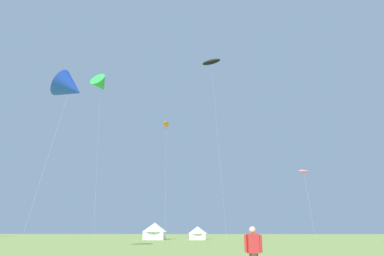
{
  "coord_description": "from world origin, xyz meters",
  "views": [
    {
      "loc": [
        1.79,
        -3.56,
        1.58
      ],
      "look_at": [
        0.0,
        32.0,
        12.8
      ],
      "focal_mm": 30.71,
      "sensor_mm": 36.0,
      "label": 1
    }
  ],
  "objects_px": {
    "kite_blue_delta": "(70,88)",
    "festival_tent_center": "(155,230)",
    "kite_black_parafoil": "(211,62)",
    "person_spectator": "(254,255)",
    "kite_orange_parafoil": "(166,124)",
    "kite_green_delta": "(101,84)",
    "festival_tent_left": "(198,232)",
    "kite_pink_parafoil": "(304,172)"
  },
  "relations": [
    {
      "from": "kite_black_parafoil",
      "to": "festival_tent_center",
      "type": "relative_size",
      "value": 6.87
    },
    {
      "from": "kite_black_parafoil",
      "to": "kite_green_delta",
      "type": "bearing_deg",
      "value": -159.61
    },
    {
      "from": "kite_pink_parafoil",
      "to": "person_spectator",
      "type": "height_order",
      "value": "kite_pink_parafoil"
    },
    {
      "from": "kite_blue_delta",
      "to": "festival_tent_left",
      "type": "xyz_separation_m",
      "value": [
        11.64,
        36.15,
        -14.08
      ]
    },
    {
      "from": "kite_pink_parafoil",
      "to": "kite_orange_parafoil",
      "type": "height_order",
      "value": "kite_orange_parafoil"
    },
    {
      "from": "kite_green_delta",
      "to": "festival_tent_center",
      "type": "height_order",
      "value": "kite_green_delta"
    },
    {
      "from": "kite_orange_parafoil",
      "to": "person_spectator",
      "type": "height_order",
      "value": "kite_orange_parafoil"
    },
    {
      "from": "kite_pink_parafoil",
      "to": "kite_green_delta",
      "type": "bearing_deg",
      "value": -166.87
    },
    {
      "from": "festival_tent_left",
      "to": "person_spectator",
      "type": "bearing_deg",
      "value": -86.19
    },
    {
      "from": "kite_blue_delta",
      "to": "festival_tent_center",
      "type": "xyz_separation_m",
      "value": [
        3.33,
        36.15,
        -13.69
      ]
    },
    {
      "from": "kite_pink_parafoil",
      "to": "kite_blue_delta",
      "type": "xyz_separation_m",
      "value": [
        -30.55,
        -28.2,
        3.92
      ]
    },
    {
      "from": "festival_tent_center",
      "to": "kite_black_parafoil",
      "type": "bearing_deg",
      "value": -38.36
    },
    {
      "from": "kite_pink_parafoil",
      "to": "person_spectator",
      "type": "xyz_separation_m",
      "value": [
        -15.27,
        -46.67,
        -10.67
      ]
    },
    {
      "from": "kite_green_delta",
      "to": "festival_tent_left",
      "type": "relative_size",
      "value": 7.14
    },
    {
      "from": "kite_blue_delta",
      "to": "kite_black_parafoil",
      "type": "bearing_deg",
      "value": 61.48
    },
    {
      "from": "kite_orange_parafoil",
      "to": "festival_tent_center",
      "type": "relative_size",
      "value": 4.48
    },
    {
      "from": "kite_pink_parafoil",
      "to": "festival_tent_left",
      "type": "xyz_separation_m",
      "value": [
        -18.91,
        7.95,
        -10.15
      ]
    },
    {
      "from": "festival_tent_center",
      "to": "kite_blue_delta",
      "type": "bearing_deg",
      "value": -95.26
    },
    {
      "from": "kite_black_parafoil",
      "to": "kite_pink_parafoil",
      "type": "bearing_deg",
      "value": 3.9
    },
    {
      "from": "person_spectator",
      "to": "festival_tent_left",
      "type": "height_order",
      "value": "festival_tent_left"
    },
    {
      "from": "kite_pink_parafoil",
      "to": "kite_orange_parafoil",
      "type": "relative_size",
      "value": 0.55
    },
    {
      "from": "kite_black_parafoil",
      "to": "kite_orange_parafoil",
      "type": "bearing_deg",
      "value": 160.33
    },
    {
      "from": "kite_pink_parafoil",
      "to": "kite_green_delta",
      "type": "distance_m",
      "value": 38.19
    },
    {
      "from": "person_spectator",
      "to": "festival_tent_left",
      "type": "bearing_deg",
      "value": 93.81
    },
    {
      "from": "kite_blue_delta",
      "to": "festival_tent_center",
      "type": "height_order",
      "value": "kite_blue_delta"
    },
    {
      "from": "kite_black_parafoil",
      "to": "kite_blue_delta",
      "type": "relative_size",
      "value": 1.94
    },
    {
      "from": "kite_orange_parafoil",
      "to": "kite_pink_parafoil",
      "type": "bearing_deg",
      "value": -4.88
    },
    {
      "from": "kite_green_delta",
      "to": "kite_blue_delta",
      "type": "xyz_separation_m",
      "value": [
        4.13,
        -20.11,
        -9.88
      ]
    },
    {
      "from": "kite_pink_parafoil",
      "to": "festival_tent_center",
      "type": "distance_m",
      "value": 29.99
    },
    {
      "from": "person_spectator",
      "to": "kite_pink_parafoil",
      "type": "bearing_deg",
      "value": 71.88
    },
    {
      "from": "kite_green_delta",
      "to": "festival_tent_center",
      "type": "xyz_separation_m",
      "value": [
        7.46,
        16.04,
        -23.57
      ]
    },
    {
      "from": "kite_blue_delta",
      "to": "kite_pink_parafoil",
      "type": "bearing_deg",
      "value": 42.7
    },
    {
      "from": "kite_orange_parafoil",
      "to": "kite_green_delta",
      "type": "distance_m",
      "value": 14.78
    },
    {
      "from": "person_spectator",
      "to": "festival_tent_left",
      "type": "relative_size",
      "value": 0.46
    },
    {
      "from": "kite_pink_parafoil",
      "to": "kite_black_parafoil",
      "type": "bearing_deg",
      "value": -176.1
    },
    {
      "from": "kite_black_parafoil",
      "to": "person_spectator",
      "type": "bearing_deg",
      "value": -89.32
    },
    {
      "from": "kite_green_delta",
      "to": "kite_orange_parafoil",
      "type": "bearing_deg",
      "value": 45.78
    },
    {
      "from": "kite_orange_parafoil",
      "to": "festival_tent_center",
      "type": "bearing_deg",
      "value": 112.98
    },
    {
      "from": "kite_pink_parafoil",
      "to": "kite_black_parafoil",
      "type": "height_order",
      "value": "kite_black_parafoil"
    },
    {
      "from": "kite_black_parafoil",
      "to": "festival_tent_center",
      "type": "xyz_separation_m",
      "value": [
        -11.41,
        9.03,
        -31.13
      ]
    },
    {
      "from": "kite_black_parafoil",
      "to": "person_spectator",
      "type": "xyz_separation_m",
      "value": [
        0.54,
        -45.59,
        -32.03
      ]
    },
    {
      "from": "kite_black_parafoil",
      "to": "festival_tent_left",
      "type": "relative_size",
      "value": 8.82
    }
  ]
}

